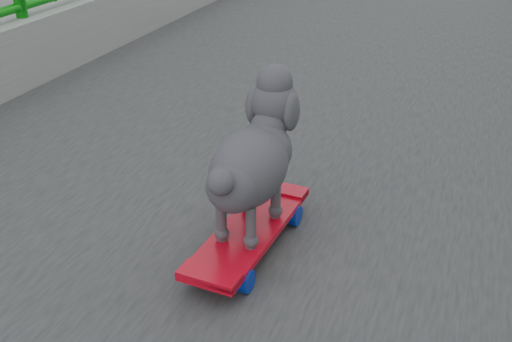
{
  "coord_description": "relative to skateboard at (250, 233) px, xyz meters",
  "views": [
    {
      "loc": [
        0.63,
        1.75,
        7.96
      ],
      "look_at": [
        0.13,
        3.07,
        7.22
      ],
      "focal_mm": 42.0,
      "sensor_mm": 36.0,
      "label": 1
    }
  ],
  "objects": [
    {
      "name": "skateboard",
      "position": [
        0.0,
        0.0,
        0.0
      ],
      "size": [
        0.19,
        0.54,
        0.07
      ],
      "rotation": [
        0.0,
        0.0,
        -0.06
      ],
      "color": "red",
      "rests_on": "footbridge"
    },
    {
      "name": "poodle",
      "position": [
        0.0,
        0.02,
        0.22
      ],
      "size": [
        0.2,
        0.45,
        0.37
      ],
      "rotation": [
        0.0,
        0.0,
        -0.06
      ],
      "color": "#333036",
      "rests_on": "skateboard"
    }
  ]
}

